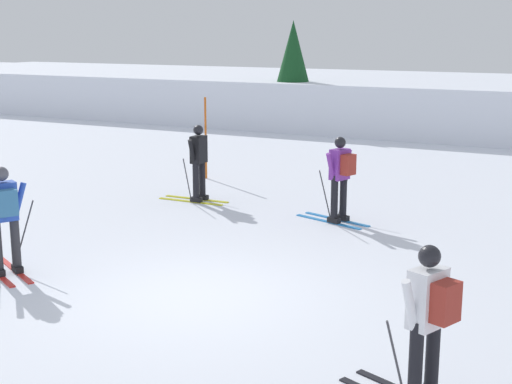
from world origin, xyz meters
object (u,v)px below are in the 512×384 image
skier_white (428,320)px  conifer_far_left (293,68)px  skier_blue (5,215)px  trail_marker_pole (206,138)px  skier_purple (340,175)px  skier_black (198,161)px

skier_white → conifer_far_left: bearing=117.8°
skier_blue → trail_marker_pole: trail_marker_pole is taller
trail_marker_pole → skier_white: bearing=-48.9°
skier_white → skier_blue: bearing=170.1°
skier_blue → trail_marker_pole: bearing=98.5°
skier_white → trail_marker_pole: 12.21m
skier_white → trail_marker_pole: bearing=131.1°
skier_purple → trail_marker_pole: bearing=150.3°
skier_blue → skier_purple: (3.45, 5.36, -0.00)m
skier_black → conifer_far_left: 12.52m
skier_black → conifer_far_left: size_ratio=0.42×
skier_blue → skier_purple: size_ratio=1.00×
trail_marker_pole → skier_purple: bearing=-29.7°
skier_blue → trail_marker_pole: size_ratio=0.82×
conifer_far_left → skier_black: bearing=-75.3°
skier_white → conifer_far_left: size_ratio=0.42×
skier_purple → skier_blue: bearing=-122.8°
trail_marker_pole → skier_blue: bearing=-81.5°
skier_white → conifer_far_left: (-9.98, 18.91, 1.37)m
skier_blue → skier_black: (0.00, 5.68, -0.04)m
skier_white → skier_black: bearing=134.8°
skier_black → skier_white: size_ratio=1.00×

